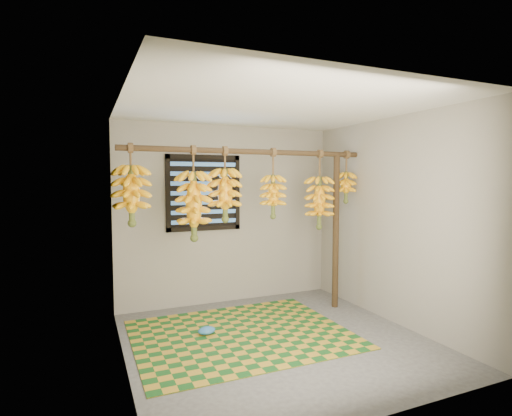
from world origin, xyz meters
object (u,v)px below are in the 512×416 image
plastic_bag (207,330)px  banana_bunch_d (273,196)px  banana_bunch_e (319,202)px  woven_mat (241,334)px  banana_bunch_c (225,195)px  banana_bunch_a (131,195)px  support_post (336,231)px  banana_bunch_f (346,187)px  banana_bunch_b (194,206)px

plastic_bag → banana_bunch_d: bearing=16.1°
banana_bunch_d → banana_bunch_e: bearing=0.0°
woven_mat → banana_bunch_d: banana_bunch_d is taller
woven_mat → banana_bunch_c: 1.55m
banana_bunch_a → support_post: bearing=0.0°
support_post → banana_bunch_a: size_ratio=2.35×
banana_bunch_f → banana_bunch_a: bearing=180.0°
banana_bunch_a → banana_bunch_e: 2.30m
support_post → banana_bunch_a: bearing=180.0°
banana_bunch_b → banana_bunch_c: size_ratio=1.23×
woven_mat → banana_bunch_f: size_ratio=3.32×
banana_bunch_f → banana_bunch_b: bearing=180.0°
banana_bunch_c → banana_bunch_f: size_ratio=1.25×
banana_bunch_a → banana_bunch_e: bearing=0.0°
support_post → banana_bunch_e: size_ratio=2.00×
banana_bunch_a → banana_bunch_d: (1.64, 0.00, -0.04)m
banana_bunch_b → banana_bunch_e: size_ratio=1.05×
support_post → banana_bunch_c: size_ratio=2.35×
banana_bunch_f → banana_bunch_d: bearing=180.0°
support_post → woven_mat: bearing=-164.9°
woven_mat → plastic_bag: plastic_bag is taller
support_post → banana_bunch_f: size_ratio=2.94×
woven_mat → banana_bunch_b: 1.49m
banana_bunch_a → banana_bunch_f: same height
banana_bunch_c → banana_bunch_b: bearing=180.0°
banana_bunch_b → banana_bunch_f: bearing=0.0°
banana_bunch_d → woven_mat: bearing=-144.9°
banana_bunch_c → banana_bunch_d: 0.61m
woven_mat → banana_bunch_c: (-0.04, 0.40, 1.49)m
banana_bunch_e → banana_bunch_f: 0.45m
plastic_bag → banana_bunch_d: (0.92, 0.27, 1.42)m
banana_bunch_b → plastic_bag: bearing=-77.7°
banana_bunch_c → banana_bunch_d: size_ratio=1.02×
support_post → banana_bunch_b: size_ratio=1.91×
banana_bunch_c → support_post: bearing=0.0°
support_post → banana_bunch_d: (-0.91, 0.00, 0.47)m
banana_bunch_d → banana_bunch_c: bearing=180.0°
banana_bunch_f → banana_bunch_c: bearing=180.0°
woven_mat → banana_bunch_d: 1.63m
woven_mat → banana_bunch_b: bearing=135.5°
support_post → banana_bunch_c: banana_bunch_c is taller
banana_bunch_e → banana_bunch_f: (0.41, 0.00, 0.19)m
plastic_bag → banana_bunch_f: (1.98, 0.27, 1.53)m
banana_bunch_a → woven_mat: bearing=-20.5°
support_post → banana_bunch_f: 0.60m
plastic_bag → banana_bunch_b: 1.36m
banana_bunch_a → banana_bunch_f: (2.70, 0.00, 0.07)m
banana_bunch_e → woven_mat: bearing=-161.9°
plastic_bag → banana_bunch_c: (0.31, 0.27, 1.45)m
banana_bunch_b → banana_bunch_e: bearing=0.0°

